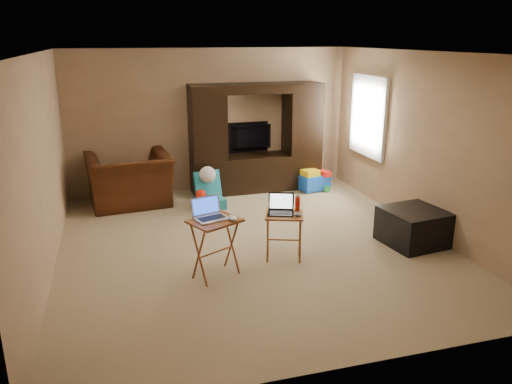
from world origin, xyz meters
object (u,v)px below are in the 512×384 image
object	(u,v)px
ottoman	(413,227)
tray_table_right	(284,237)
laptop_right	(281,205)
laptop_left	(211,209)
tray_table_left	(216,248)
mouse_left	(233,218)
child_rocker	(209,191)
mouse_right	(298,214)
television	(253,138)
recliner	(130,180)
plush_toy	(201,200)
entertainment_center	(256,138)
water_bottle	(297,204)
push_toy	(315,180)

from	to	relation	value
ottoman	tray_table_right	size ratio (longest dim) A/B	1.24
ottoman	laptop_right	world-z (taller)	laptop_right
laptop_left	laptop_right	xyz separation A→B (m)	(0.90, 0.22, -0.10)
tray_table_left	tray_table_right	distance (m)	0.94
mouse_left	tray_table_left	bearing A→B (deg)	159.78
ottoman	tray_table_left	bearing A→B (deg)	-175.43
child_rocker	mouse_right	xyz separation A→B (m)	(0.65, -2.31, 0.33)
television	child_rocker	size ratio (longest dim) A/B	1.65
television	mouse_left	xyz separation A→B (m)	(-1.21, -3.51, -0.19)
ottoman	recliner	bearing A→B (deg)	142.98
tray_table_right	mouse_right	size ratio (longest dim) A/B	4.92
tray_table_right	plush_toy	bearing A→B (deg)	127.29
plush_toy	ottoman	bearing A→B (deg)	-39.60
plush_toy	laptop_right	xyz separation A→B (m)	(0.65, -2.06, 0.54)
child_rocker	tray_table_left	size ratio (longest dim) A/B	0.84
entertainment_center	tray_table_right	xyz separation A→B (m)	(-0.49, -2.98, -0.65)
water_bottle	recliner	bearing A→B (deg)	126.70
ottoman	mouse_left	xyz separation A→B (m)	(-2.56, -0.29, 0.49)
ottoman	water_bottle	world-z (taller)	water_bottle
tray_table_left	water_bottle	bearing A→B (deg)	-10.91
ottoman	laptop_left	bearing A→B (deg)	-176.09
child_rocker	plush_toy	distance (m)	0.23
mouse_right	push_toy	bearing A→B (deg)	63.53
television	ottoman	bearing A→B (deg)	109.41
push_toy	mouse_left	bearing A→B (deg)	-142.16
television	recliner	world-z (taller)	television
entertainment_center	ottoman	world-z (taller)	entertainment_center
push_toy	mouse_right	world-z (taller)	mouse_right
water_bottle	entertainment_center	bearing A→B (deg)	84.34
mouse_left	mouse_right	distance (m)	0.87
entertainment_center	child_rocker	xyz separation A→B (m)	(-1.01, -0.79, -0.66)
recliner	water_bottle	world-z (taller)	recliner
push_toy	mouse_left	xyz separation A→B (m)	(-2.21, -2.91, 0.52)
tray_table_left	mouse_right	world-z (taller)	tray_table_left
television	tray_table_left	size ratio (longest dim) A/B	1.39
plush_toy	tray_table_right	bearing A→B (deg)	-71.74
recliner	push_toy	size ratio (longest dim) A/B	2.42
child_rocker	plush_toy	size ratio (longest dim) A/B	1.63
television	plush_toy	size ratio (longest dim) A/B	2.68
mouse_right	entertainment_center	bearing A→B (deg)	83.42
tray_table_left	laptop_right	size ratio (longest dim) A/B	2.23
push_toy	tray_table_right	distance (m)	3.01
television	water_bottle	distance (m)	3.15
push_toy	ottoman	world-z (taller)	ottoman
child_rocker	push_toy	distance (m)	2.06
entertainment_center	mouse_left	world-z (taller)	entertainment_center
television	push_toy	xyz separation A→B (m)	(1.00, -0.60, -0.71)
entertainment_center	recliner	size ratio (longest dim) A/B	1.78
recliner	child_rocker	world-z (taller)	recliner
mouse_left	recliner	bearing A→B (deg)	109.04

